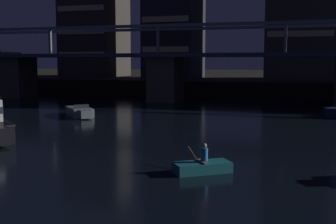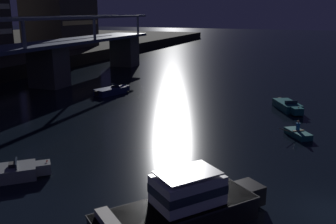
{
  "view_description": "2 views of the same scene",
  "coord_description": "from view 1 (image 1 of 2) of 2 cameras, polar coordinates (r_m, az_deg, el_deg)",
  "views": [
    {
      "loc": [
        16.53,
        -16.61,
        5.1
      ],
      "look_at": [
        6.89,
        14.29,
        1.26
      ],
      "focal_mm": 46.3,
      "sensor_mm": 36.0,
      "label": 1
    },
    {
      "loc": [
        -19.05,
        1.66,
        10.13
      ],
      "look_at": [
        10.82,
        13.48,
        1.37
      ],
      "focal_mm": 39.78,
      "sensor_mm": 36.0,
      "label": 2
    }
  ],
  "objects": [
    {
      "name": "far_riverbank",
      "position": [
        101.34,
        7.95,
        4.44
      ],
      "size": [
        240.0,
        80.0,
        2.2
      ],
      "primitive_type": "cube",
      "color": "black",
      "rests_on": "ground"
    },
    {
      "name": "river_bridge",
      "position": [
        54.47,
        -0.35,
        5.71
      ],
      "size": [
        93.35,
        6.4,
        9.38
      ],
      "color": "#4C4944",
      "rests_on": "ground"
    },
    {
      "name": "tower_west_low",
      "position": [
        83.46,
        -9.6,
        11.65
      ],
      "size": [
        9.76,
        11.07,
        20.59
      ],
      "color": "#38332D",
      "rests_on": "far_riverbank"
    },
    {
      "name": "tower_west_tall",
      "position": [
        74.04,
        0.86,
        13.7
      ],
      "size": [
        8.27,
        10.44,
        23.97
      ],
      "color": "#282833",
      "rests_on": "far_riverbank"
    },
    {
      "name": "speedboat_mid_right",
      "position": [
        40.71,
        -11.51,
        0.02
      ],
      "size": [
        4.24,
        4.52,
        1.16
      ],
      "color": "gray",
      "rests_on": "ground"
    },
    {
      "name": "dinghy_with_paddler",
      "position": [
        20.07,
        4.54,
        -7.17
      ],
      "size": [
        2.75,
        2.69,
        1.36
      ],
      "color": "#196066",
      "rests_on": "ground"
    }
  ]
}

